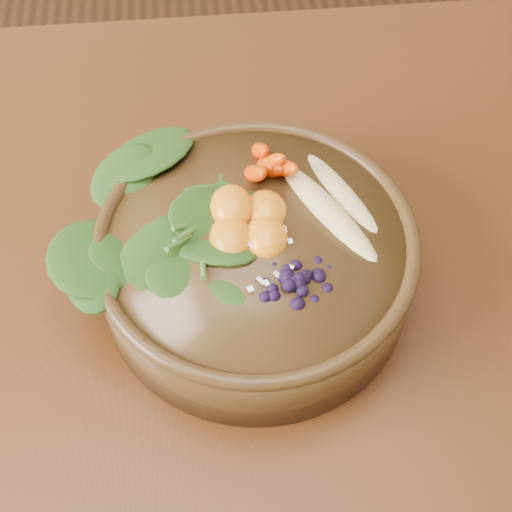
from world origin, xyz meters
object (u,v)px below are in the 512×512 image
at_px(banana_halves, 336,191).
at_px(mandarin_cluster, 248,212).
at_px(carrot_cluster, 267,130).
at_px(blueberry_pile, 293,274).
at_px(kale_heap, 180,194).
at_px(stoneware_bowl, 256,263).

bearing_deg(banana_halves, mandarin_cluster, 170.25).
relative_size(carrot_cluster, blueberry_pile, 0.60).
xyz_separation_m(kale_heap, carrot_cluster, (0.07, 0.05, 0.02)).
distance_m(stoneware_bowl, blueberry_pile, 0.07).
relative_size(stoneware_bowl, mandarin_cluster, 3.15).
distance_m(banana_halves, mandarin_cluster, 0.07).
bearing_deg(banana_halves, kale_heap, 156.45).
bearing_deg(stoneware_bowl, carrot_cluster, 78.66).
height_order(banana_halves, mandarin_cluster, mandarin_cluster).
xyz_separation_m(carrot_cluster, blueberry_pile, (0.01, -0.13, -0.02)).
bearing_deg(carrot_cluster, blueberry_pile, -109.55).
height_order(stoneware_bowl, mandarin_cluster, mandarin_cluster).
height_order(kale_heap, blueberry_pile, kale_heap).
relative_size(carrot_cluster, mandarin_cluster, 0.87).
bearing_deg(stoneware_bowl, mandarin_cluster, 106.01).
distance_m(mandarin_cluster, blueberry_pile, 0.07).
bearing_deg(banana_halves, stoneware_bowl, -177.26).
bearing_deg(kale_heap, banana_halves, -1.20).
bearing_deg(kale_heap, mandarin_cluster, -19.44).
distance_m(carrot_cluster, blueberry_pile, 0.13).
bearing_deg(stoneware_bowl, blueberry_pile, -64.79).
height_order(stoneware_bowl, kale_heap, kale_heap).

